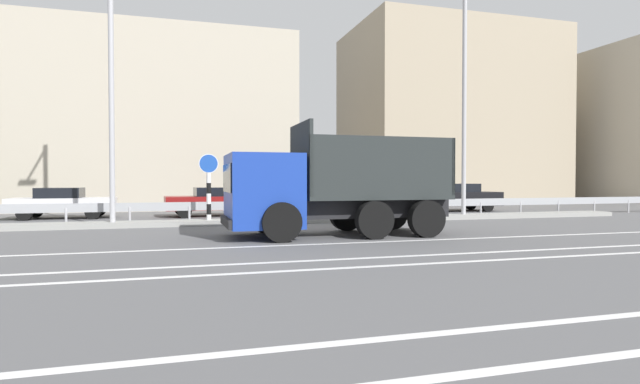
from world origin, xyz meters
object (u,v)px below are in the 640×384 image
at_px(parked_car_2, 63,202).
at_px(dump_truck, 313,194).
at_px(parked_car_3, 212,201).
at_px(street_lamp_1, 111,57).
at_px(median_road_sign, 209,188).
at_px(street_lamp_2, 466,91).
at_px(parked_car_4, 333,197).
at_px(parked_car_5, 454,197).

bearing_deg(parked_car_2, dump_truck, 42.02).
bearing_deg(parked_car_3, street_lamp_1, 138.57).
height_order(median_road_sign, street_lamp_2, street_lamp_2).
xyz_separation_m(median_road_sign, parked_car_3, (0.43, 4.47, -0.64)).
height_order(street_lamp_2, parked_car_3, street_lamp_2).
height_order(dump_truck, parked_car_4, dump_truck).
distance_m(parked_car_2, parked_car_4, 11.90).
bearing_deg(street_lamp_1, parked_car_3, 52.13).
bearing_deg(dump_truck, parked_car_3, 14.07).
xyz_separation_m(median_road_sign, street_lamp_2, (10.39, -0.08, 3.96)).
relative_size(parked_car_3, parked_car_5, 0.86).
relative_size(street_lamp_2, parked_car_2, 2.39).
relative_size(parked_car_4, parked_car_5, 0.81).
bearing_deg(street_lamp_2, street_lamp_1, -179.59).
distance_m(dump_truck, parked_car_5, 13.39).
xyz_separation_m(parked_car_2, parked_car_3, (6.08, -0.36, 0.00)).
distance_m(street_lamp_2, parked_car_5, 6.79).
relative_size(dump_truck, median_road_sign, 2.57).
distance_m(parked_car_3, parked_car_4, 5.84).
relative_size(street_lamp_1, street_lamp_2, 1.09).
height_order(dump_truck, parked_car_2, dump_truck).
bearing_deg(parked_car_2, parked_car_4, 90.95).
bearing_deg(median_road_sign, dump_truck, -59.36).
height_order(parked_car_4, parked_car_5, parked_car_4).
bearing_deg(parked_car_3, parked_car_5, -93.60).
xyz_separation_m(parked_car_4, parked_car_5, (6.39, -0.52, -0.02)).
bearing_deg(parked_car_5, parked_car_3, 92.92).
distance_m(dump_truck, parked_car_3, 9.18).
height_order(street_lamp_1, parked_car_3, street_lamp_1).
distance_m(dump_truck, street_lamp_2, 9.78).
height_order(street_lamp_2, parked_car_4, street_lamp_2).
height_order(street_lamp_1, parked_car_2, street_lamp_1).
distance_m(street_lamp_2, parked_car_3, 11.87).
bearing_deg(parked_car_3, dump_truck, -169.70).
xyz_separation_m(median_road_sign, parked_car_5, (12.63, 4.46, -0.58)).
bearing_deg(parked_car_3, parked_car_2, 83.10).
xyz_separation_m(street_lamp_1, parked_car_4, (9.43, 5.15, -4.94)).
height_order(median_road_sign, street_lamp_1, street_lamp_1).
relative_size(parked_car_3, parked_car_4, 1.06).
height_order(dump_truck, parked_car_3, dump_truck).
distance_m(street_lamp_2, parked_car_4, 7.94).
relative_size(dump_truck, street_lamp_2, 0.68).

